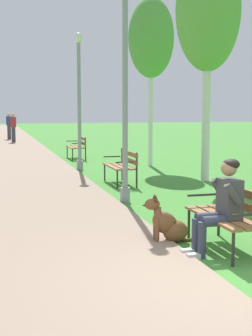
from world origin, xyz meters
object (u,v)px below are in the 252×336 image
at_px(birch_tree_third, 208,11).
at_px(lamp_post_near, 125,87).
at_px(person_seated_on_near_bench, 222,203).
at_px(park_bench_far, 77,145).
at_px(birch_tree_fourth, 151,39).
at_px(pedestrian_distant, 13,128).
at_px(pedestrian_further_distant, 9,126).
at_px(park_bench_near, 230,212).
at_px(park_bench_mid, 122,164).
at_px(lamp_post_mid, 79,100).
at_px(dog_brown, 168,225).

bearing_deg(birch_tree_third, lamp_post_near, -140.72).
bearing_deg(person_seated_on_near_bench, park_bench_far, 89.02).
bearing_deg(birch_tree_fourth, birch_tree_third, -83.97).
bearing_deg(birch_tree_third, pedestrian_distant, 105.10).
relative_size(person_seated_on_near_bench, pedestrian_further_distant, 0.76).
bearing_deg(park_bench_near, pedestrian_further_distant, 95.00).
height_order(park_bench_mid, pedestrian_further_distant, pedestrian_further_distant).
distance_m(birch_tree_fourth, pedestrian_further_distant, 16.21).
height_order(lamp_post_mid, pedestrian_further_distant, lamp_post_mid).
xyz_separation_m(lamp_post_mid, birch_tree_fourth, (2.43, 0.45, 1.98)).
height_order(dog_brown, lamp_post_mid, lamp_post_mid).
xyz_separation_m(park_bench_far, birch_tree_third, (2.29, -6.58, 3.83)).
bearing_deg(dog_brown, lamp_post_mid, 88.79).
xyz_separation_m(park_bench_mid, birch_tree_third, (2.24, -0.06, 3.83)).
distance_m(park_bench_far, birch_tree_third, 7.95).
distance_m(park_bench_near, pedestrian_further_distant, 24.85).
bearing_deg(park_bench_far, dog_brown, -93.31).
bearing_deg(person_seated_on_near_bench, pedestrian_distant, 94.68).
bearing_deg(dog_brown, lamp_post_near, 86.41).
distance_m(person_seated_on_near_bench, lamp_post_mid, 9.26).
bearing_deg(person_seated_on_near_bench, park_bench_near, 40.55).
height_order(park_bench_far, birch_tree_third, birch_tree_third).
relative_size(park_bench_mid, park_bench_far, 1.00).
height_order(park_bench_near, lamp_post_mid, lamp_post_mid).
xyz_separation_m(dog_brown, pedestrian_further_distant, (-1.48, 24.23, 0.58)).
xyz_separation_m(dog_brown, birch_tree_fourth, (2.61, 8.89, 3.87)).
distance_m(park_bench_near, lamp_post_near, 4.06).
bearing_deg(person_seated_on_near_bench, birch_tree_third, 67.53).
relative_size(lamp_post_near, pedestrian_further_distant, 2.71).
distance_m(park_bench_mid, dog_brown, 5.49).
relative_size(dog_brown, lamp_post_near, 0.19).
xyz_separation_m(pedestrian_distant, pedestrian_further_distant, (-0.15, 2.85, 0.00)).
bearing_deg(birch_tree_third, birch_tree_fourth, 96.03).
height_order(park_bench_mid, birch_tree_fourth, birch_tree_fourth).
distance_m(lamp_post_mid, birch_tree_fourth, 3.17).
height_order(park_bench_mid, birch_tree_third, birch_tree_third).
bearing_deg(park_bench_far, park_bench_mid, -89.53).
height_order(park_bench_mid, dog_brown, park_bench_mid).
bearing_deg(person_seated_on_near_bench, birch_tree_fourth, 77.42).
relative_size(dog_brown, birch_tree_fourth, 0.15).
bearing_deg(dog_brown, pedestrian_distant, 93.57).
bearing_deg(pedestrian_distant, person_seated_on_near_bench, -85.32).
bearing_deg(pedestrian_further_distant, birch_tree_fourth, -75.04).
relative_size(lamp_post_mid, pedestrian_distant, 2.52).
xyz_separation_m(park_bench_far, dog_brown, (-0.69, -11.95, -0.25)).
relative_size(park_bench_far, dog_brown, 1.80).
distance_m(lamp_post_near, lamp_post_mid, 5.35).
bearing_deg(birch_tree_fourth, park_bench_near, -101.60).
bearing_deg(lamp_post_near, lamp_post_mid, 90.16).
distance_m(park_bench_mid, lamp_post_near, 3.01).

